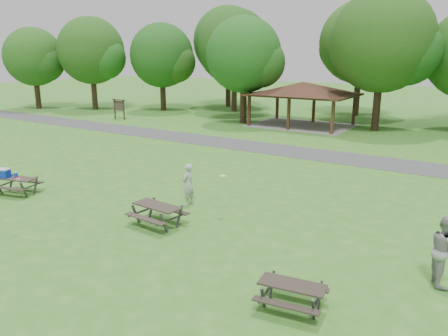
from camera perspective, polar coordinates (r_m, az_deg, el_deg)
ground at (r=16.82m, az=-10.42°, el=-6.73°), size 160.00×160.00×0.00m
asphalt_path at (r=28.17m, az=9.45°, el=2.08°), size 120.00×3.20×0.02m
pavilion at (r=38.39m, az=10.26°, el=10.00°), size 8.60×7.01×3.76m
notice_board at (r=42.84m, az=-13.55°, el=7.94°), size 1.60×0.30×1.88m
tree_row_a at (r=51.14m, az=-16.85°, el=14.21°), size 7.56×7.20×9.97m
tree_row_b at (r=48.65m, az=-8.04°, el=14.11°), size 7.14×6.80×9.28m
tree_row_c at (r=47.31m, az=1.49°, el=15.29°), size 8.19×7.80×10.67m
tree_row_d at (r=39.17m, az=2.74°, el=14.27°), size 6.93×6.60×9.27m
tree_row_e at (r=37.33m, az=20.12°, el=14.95°), size 8.40×8.00×11.02m
tree_deep_a at (r=51.88m, az=0.67°, el=15.90°), size 8.40×8.00×11.38m
tree_deep_b at (r=46.10m, az=17.56°, el=15.08°), size 8.40×8.00×11.13m
tree_flank_left at (r=54.12m, az=-23.52°, el=12.97°), size 6.72×6.40×8.93m
picnic_table_near at (r=21.55m, az=-25.87°, el=-1.24°), size 2.08×1.83×1.23m
picnic_table_middle at (r=16.07m, az=-8.72°, el=-5.42°), size 1.96×1.62×0.81m
picnic_table_far at (r=11.15m, az=8.87°, el=-15.44°), size 1.78×1.52×0.70m
frisbee_in_flight at (r=16.55m, az=-0.12°, el=-1.04°), size 0.29×0.29×0.02m
frisbee_thrower at (r=18.01m, az=-4.69°, el=-2.15°), size 0.44×0.65×1.74m
frisbee_catcher at (r=13.28m, az=26.93°, el=-9.58°), size 1.04×1.16×1.96m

